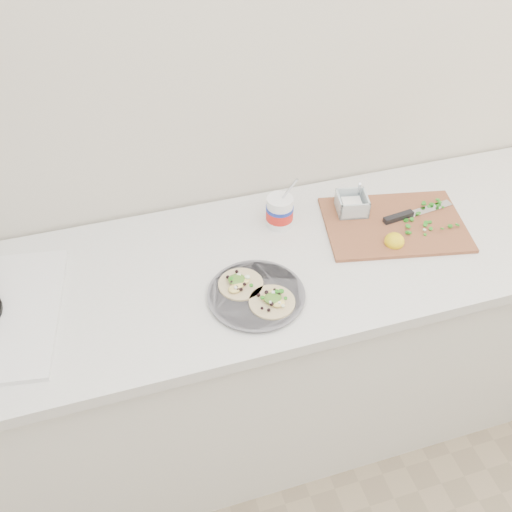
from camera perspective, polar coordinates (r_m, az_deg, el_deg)
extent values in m
cube|color=beige|center=(1.71, -2.94, 16.16)|extent=(3.50, 0.05, 2.60)
cube|color=silver|center=(2.06, 0.04, -9.85)|extent=(2.40, 0.62, 0.86)
cube|color=silver|center=(1.71, 0.24, -1.22)|extent=(2.44, 0.66, 0.04)
cylinder|color=#5A5960|center=(1.59, 0.01, -3.96)|extent=(0.26, 0.26, 0.01)
cylinder|color=#5A5960|center=(1.59, 0.01, -3.83)|extent=(0.27, 0.27, 0.00)
cylinder|color=white|center=(1.80, 2.38, 4.46)|extent=(0.08, 0.08, 0.10)
cylinder|color=red|center=(1.80, 2.38, 4.37)|extent=(0.09, 0.09, 0.04)
cylinder|color=#192D99|center=(1.79, 2.39, 4.84)|extent=(0.09, 0.09, 0.01)
cube|color=brown|center=(1.87, 13.65, 3.10)|extent=(0.49, 0.39, 0.01)
cube|color=white|center=(1.88, 9.54, 5.00)|extent=(0.06, 0.06, 0.03)
ellipsoid|color=yellow|center=(1.78, 13.71, 1.65)|extent=(0.06, 0.06, 0.05)
cube|color=silver|center=(1.95, 16.98, 4.55)|extent=(0.16, 0.05, 0.00)
cube|color=black|center=(1.88, 14.06, 3.81)|extent=(0.11, 0.03, 0.02)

